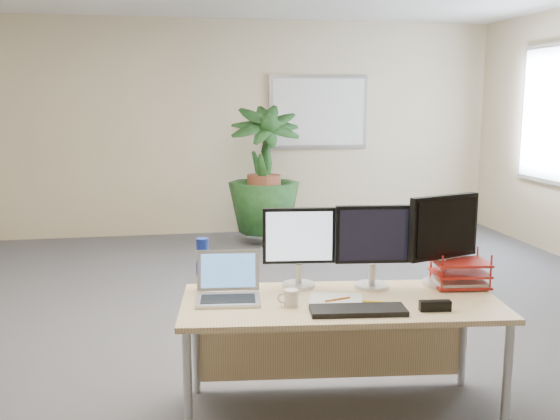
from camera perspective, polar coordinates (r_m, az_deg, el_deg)
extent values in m
plane|color=#4B4B50|center=(4.38, 0.24, -12.84)|extent=(8.00, 8.00, 0.00)
cube|color=beige|center=(8.01, -4.97, 7.46)|extent=(7.00, 0.04, 2.70)
cube|color=#B9BABF|center=(8.18, 3.53, 8.93)|extent=(1.30, 0.03, 0.95)
cube|color=white|center=(8.16, 3.57, 8.93)|extent=(1.20, 0.01, 0.85)
cube|color=#B9BABF|center=(7.55, 23.88, 8.01)|extent=(0.03, 1.30, 1.55)
cube|color=white|center=(7.54, 23.75, 8.02)|extent=(0.01, 1.20, 1.45)
cube|color=tan|center=(3.38, 5.61, -8.47)|extent=(1.76, 0.89, 0.03)
cube|color=tan|center=(3.79, 4.70, -11.58)|extent=(1.59, 0.19, 0.50)
cylinder|color=silver|center=(3.18, -8.43, -16.06)|extent=(0.04, 0.04, 0.62)
cylinder|color=silver|center=(3.44, 20.04, -14.49)|extent=(0.04, 0.04, 0.62)
cylinder|color=silver|center=(3.74, -7.69, -11.93)|extent=(0.04, 0.04, 0.62)
cylinder|color=silver|center=(3.97, 16.43, -10.98)|extent=(0.04, 0.04, 0.62)
imported|color=#133516|center=(7.35, -1.48, 2.57)|extent=(0.86, 0.86, 1.50)
cylinder|color=silver|center=(3.60, 1.71, -6.85)|extent=(0.19, 0.19, 0.02)
cylinder|color=silver|center=(3.58, 1.72, -5.85)|extent=(0.04, 0.04, 0.11)
cube|color=black|center=(3.52, 1.73, -2.35)|extent=(0.41, 0.08, 0.32)
cube|color=silver|center=(3.50, 1.77, -2.43)|extent=(0.37, 0.05, 0.28)
cylinder|color=silver|center=(3.62, 8.37, -6.85)|extent=(0.19, 0.19, 0.02)
cylinder|color=silver|center=(3.60, 8.40, -5.82)|extent=(0.04, 0.04, 0.12)
cube|color=black|center=(3.54, 8.49, -2.21)|extent=(0.43, 0.09, 0.33)
cube|color=black|center=(3.52, 8.58, -2.29)|extent=(0.38, 0.05, 0.29)
cylinder|color=silver|center=(3.74, 14.52, -6.48)|extent=(0.21, 0.21, 0.02)
cylinder|color=silver|center=(3.72, 14.57, -5.37)|extent=(0.04, 0.04, 0.13)
cube|color=black|center=(3.66, 14.75, -1.50)|extent=(0.46, 0.19, 0.36)
cube|color=black|center=(3.64, 15.03, -1.57)|extent=(0.41, 0.14, 0.32)
cube|color=silver|center=(3.34, -4.76, -8.20)|extent=(0.36, 0.27, 0.02)
cube|color=black|center=(3.33, -4.77, -8.08)|extent=(0.30, 0.18, 0.00)
cube|color=silver|center=(3.45, -4.76, -5.51)|extent=(0.34, 0.10, 0.22)
cube|color=#538DD5|center=(3.44, -4.76, -5.54)|extent=(0.30, 0.07, 0.18)
cube|color=black|center=(3.19, 7.15, -9.08)|extent=(0.50, 0.21, 0.03)
cylinder|color=white|center=(3.26, 1.03, -8.02)|extent=(0.08, 0.08, 0.09)
torus|color=white|center=(3.25, 0.28, -8.07)|extent=(0.06, 0.02, 0.06)
cube|color=silver|center=(3.36, 5.12, -8.16)|extent=(0.32, 0.27, 0.01)
cylinder|color=#CE5F16|center=(3.34, 5.29, -8.13)|extent=(0.15, 0.05, 0.01)
cylinder|color=yellow|center=(3.34, 8.57, -8.32)|extent=(0.12, 0.05, 0.02)
cylinder|color=silver|center=(3.54, -7.07, -5.42)|extent=(0.07, 0.07, 0.23)
cylinder|color=#1831B5|center=(3.50, -7.12, -3.09)|extent=(0.07, 0.07, 0.06)
cylinder|color=#1831B5|center=(3.54, -7.07, -5.25)|extent=(0.08, 0.08, 0.07)
cube|color=#B41E16|center=(3.74, 16.07, -6.51)|extent=(0.33, 0.26, 0.01)
cube|color=#B41E16|center=(3.72, 16.12, -5.56)|extent=(0.33, 0.26, 0.01)
cube|color=#B41E16|center=(3.71, 16.17, -4.60)|extent=(0.33, 0.26, 0.01)
cube|color=silver|center=(3.74, 16.08, -6.31)|extent=(0.30, 0.23, 0.02)
cube|color=black|center=(3.29, 13.99, -8.49)|extent=(0.16, 0.06, 0.05)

